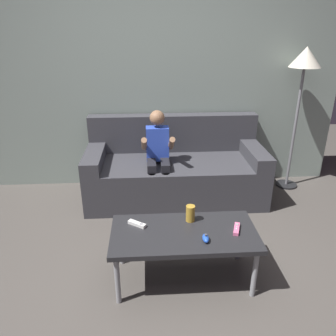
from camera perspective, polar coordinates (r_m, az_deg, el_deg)
The scene contains 10 objects.
ground_plane at distance 2.47m, azimuth -1.39°, elevation -21.51°, with size 8.29×8.29×0.00m, color #4C4742.
wall_back at distance 3.70m, azimuth -2.92°, elevation 15.73°, with size 4.14×0.05×2.50m, color gray.
couch at distance 3.59m, azimuth 1.18°, elevation -0.44°, with size 1.84×0.80×0.83m.
person_seated_on_couch at distance 3.32m, azimuth -1.73°, elevation 2.47°, with size 0.32×0.39×0.97m.
coffee_table at distance 2.40m, azimuth 2.75°, elevation -11.51°, with size 1.02×0.51×0.41m.
game_remote_pink_near_edge at distance 2.43m, azimuth 11.60°, elevation -10.12°, with size 0.08×0.14×0.03m.
nunchuk_blue at distance 2.29m, azimuth 6.44°, elevation -11.80°, with size 0.04×0.09×0.05m.
game_remote_white_far_corner at distance 2.44m, azimuth -5.30°, elevation -9.46°, with size 0.14×0.11×0.03m.
soda_can at distance 2.46m, azimuth 3.84°, elevation -7.73°, with size 0.07×0.07×0.12m, color #B78C2D.
floor_lamp at distance 3.80m, azimuth 22.17°, elevation 15.44°, with size 0.32×0.32×1.53m.
Camera 1 is at (-0.06, -1.75, 1.74)m, focal length 35.78 mm.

